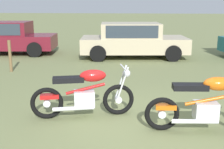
# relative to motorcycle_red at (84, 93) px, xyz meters

# --- Properties ---
(ground_plane) EXTENTS (120.00, 120.00, 0.00)m
(ground_plane) POSITION_rel_motorcycle_red_xyz_m (1.04, -0.39, -0.49)
(ground_plane) COLOR olive
(motorcycle_red) EXTENTS (2.02, 0.86, 1.02)m
(motorcycle_red) POSITION_rel_motorcycle_red_xyz_m (0.00, 0.00, 0.00)
(motorcycle_red) COLOR black
(motorcycle_red) RESTS_ON ground
(motorcycle_orange) EXTENTS (2.11, 0.64, 1.02)m
(motorcycle_orange) POSITION_rel_motorcycle_red_xyz_m (2.27, -0.45, 0.01)
(motorcycle_orange) COLOR black
(motorcycle_orange) RESTS_ON ground
(car_burgundy) EXTENTS (4.32, 2.18, 1.43)m
(car_burgundy) POSITION_rel_motorcycle_red_xyz_m (-4.88, 6.95, 0.31)
(car_burgundy) COLOR maroon
(car_burgundy) RESTS_ON ground
(car_beige) EXTENTS (4.50, 2.30, 1.43)m
(car_beige) POSITION_rel_motorcycle_red_xyz_m (0.74, 6.63, 0.31)
(car_beige) COLOR #BCAD8C
(car_beige) RESTS_ON ground
(fence_post_wooden) EXTENTS (0.10, 0.10, 1.05)m
(fence_post_wooden) POSITION_rel_motorcycle_red_xyz_m (-3.20, 3.65, 0.04)
(fence_post_wooden) COLOR brown
(fence_post_wooden) RESTS_ON ground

